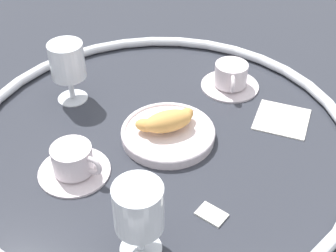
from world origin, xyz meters
TOP-DOWN VIEW (x-y plane):
  - ground_plane at (0.00, 0.00)m, footprint 2.20×2.20m
  - table_chrome_rim at (0.00, 0.00)m, footprint 0.79×0.79m
  - pastry_plate at (0.02, 0.00)m, footprint 0.19×0.19m
  - croissant_large at (0.02, 0.00)m, footprint 0.13×0.09m
  - coffee_cup_near at (-0.17, -0.09)m, footprint 0.14×0.14m
  - coffee_cup_far at (0.18, 0.17)m, footprint 0.14×0.14m
  - juice_glass_left at (-0.05, -0.27)m, footprint 0.08×0.08m
  - juice_glass_right at (-0.19, 0.15)m, footprint 0.08×0.08m
  - sugar_packet at (0.08, -0.21)m, footprint 0.06×0.06m
  - folded_napkin at (0.26, 0.04)m, footprint 0.15×0.15m

SIDE VIEW (x-z plane):
  - ground_plane at x=0.00m, z-range 0.00..0.00m
  - folded_napkin at x=0.26m, z-range 0.00..0.01m
  - sugar_packet at x=0.08m, z-range 0.00..0.01m
  - table_chrome_rim at x=0.00m, z-range 0.00..0.02m
  - pastry_plate at x=0.02m, z-range 0.00..0.02m
  - coffee_cup_near at x=-0.17m, z-range 0.00..0.06m
  - coffee_cup_far at x=0.18m, z-range 0.00..0.06m
  - croissant_large at x=0.02m, z-range 0.02..0.06m
  - juice_glass_left at x=-0.05m, z-range 0.02..0.16m
  - juice_glass_right at x=-0.19m, z-range 0.02..0.16m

